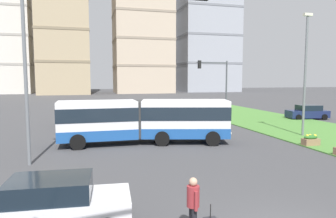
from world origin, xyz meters
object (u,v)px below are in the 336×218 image
(streetlight_left, at_px, (25,71))
(apartment_tower_eastcentre, at_px, (205,25))
(traffic_light_far_right, at_px, (217,81))
(apartment_tower_centre, at_px, (143,29))
(car_grey_wagon, at_px, (81,118))
(apartment_tower_westcentre, at_px, (64,19))
(articulated_bus, at_px, (145,120))
(flower_planter_3, at_px, (311,140))
(streetlight_median, at_px, (305,70))
(traffic_light_near_left, at_px, (22,90))
(pedestrian_crossing, at_px, (193,203))
(car_white_van, at_px, (55,205))
(apartment_tower_west, at_px, (2,25))
(car_navy_sedan, at_px, (308,112))

(streetlight_left, bearing_deg, apartment_tower_eastcentre, 62.82)
(traffic_light_far_right, relative_size, apartment_tower_centre, 0.16)
(car_grey_wagon, distance_m, apartment_tower_westcentre, 71.31)
(articulated_bus, distance_m, flower_planter_3, 11.25)
(car_grey_wagon, xyz_separation_m, streetlight_median, (16.83, -10.02, 4.40))
(traffic_light_near_left, xyz_separation_m, apartment_tower_westcentre, (-5.09, 93.95, 17.75))
(flower_planter_3, height_order, streetlight_left, streetlight_left)
(articulated_bus, distance_m, pedestrian_crossing, 12.99)
(car_white_van, distance_m, flower_planter_3, 17.19)
(car_white_van, height_order, apartment_tower_westcentre, apartment_tower_westcentre)
(car_grey_wagon, height_order, flower_planter_3, car_grey_wagon)
(articulated_bus, bearing_deg, apartment_tower_west, 108.40)
(articulated_bus, height_order, flower_planter_3, articulated_bus)
(articulated_bus, bearing_deg, streetlight_median, -3.16)
(traffic_light_far_right, xyz_separation_m, streetlight_left, (-15.95, -12.00, 0.63))
(car_grey_wagon, distance_m, apartment_tower_centre, 72.72)
(articulated_bus, height_order, apartment_tower_west, apartment_tower_west)
(car_white_van, distance_m, apartment_tower_centre, 92.43)
(articulated_bus, xyz_separation_m, streetlight_left, (-6.88, -3.79, 3.26))
(articulated_bus, height_order, traffic_light_far_right, traffic_light_far_right)
(pedestrian_crossing, bearing_deg, car_navy_sedan, 44.79)
(pedestrian_crossing, bearing_deg, traffic_light_near_left, -132.89)
(car_navy_sedan, relative_size, traffic_light_far_right, 0.73)
(pedestrian_crossing, bearing_deg, traffic_light_far_right, 64.33)
(flower_planter_3, bearing_deg, apartment_tower_westcentre, 104.05)
(car_white_van, distance_m, car_grey_wagon, 20.76)
(streetlight_left, relative_size, apartment_tower_west, 0.21)
(car_white_van, relative_size, pedestrian_crossing, 2.60)
(car_white_van, height_order, traffic_light_near_left, traffic_light_near_left)
(streetlight_median, distance_m, apartment_tower_west, 96.50)
(pedestrian_crossing, xyz_separation_m, traffic_light_far_right, (10.16, 21.13, 3.28))
(articulated_bus, xyz_separation_m, traffic_light_far_right, (9.07, 8.20, 2.63))
(pedestrian_crossing, relative_size, streetlight_left, 0.19)
(apartment_tower_centre, bearing_deg, traffic_light_near_left, -101.24)
(traffic_light_far_right, bearing_deg, apartment_tower_west, 115.91)
(streetlight_median, bearing_deg, apartment_tower_centre, 88.86)
(articulated_bus, height_order, traffic_light_near_left, traffic_light_near_left)
(pedestrian_crossing, bearing_deg, apartment_tower_eastcentre, 67.98)
(articulated_bus, distance_m, car_navy_sedan, 21.49)
(car_white_van, xyz_separation_m, car_grey_wagon, (0.50, 20.76, 0.00))
(traffic_light_far_right, height_order, apartment_tower_centre, apartment_tower_centre)
(flower_planter_3, bearing_deg, apartment_tower_centre, 87.56)
(car_white_van, bearing_deg, streetlight_left, 104.40)
(articulated_bus, distance_m, streetlight_median, 12.91)
(articulated_bus, xyz_separation_m, apartment_tower_eastcentre, (37.84, 83.29, 21.80))
(streetlight_left, relative_size, apartment_tower_eastcentre, 0.19)
(apartment_tower_centre, distance_m, apartment_tower_eastcentre, 24.93)
(car_grey_wagon, xyz_separation_m, apartment_tower_centre, (18.37, 67.60, 19.50))
(streetlight_median, xyz_separation_m, apartment_tower_centre, (1.54, 77.62, 15.09))
(streetlight_left, bearing_deg, traffic_light_near_left, -80.37)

